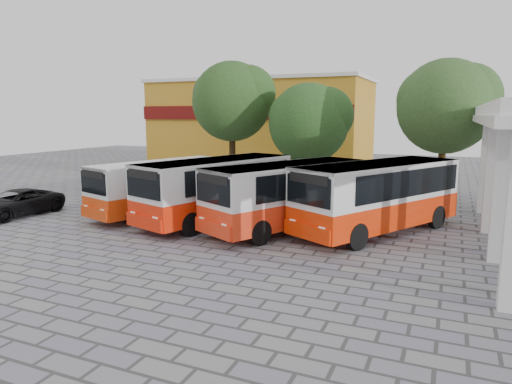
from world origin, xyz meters
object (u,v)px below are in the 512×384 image
at_px(bus_far_left, 161,184).
at_px(bus_far_right, 379,193).
at_px(parked_car, 16,203).
at_px(bus_centre_right, 289,192).
at_px(bus_centre_left, 217,186).

xyz_separation_m(bus_far_left, bus_far_right, (10.72, 0.52, 0.19)).
xyz_separation_m(bus_far_left, parked_car, (-6.45, -3.28, -0.90)).
xyz_separation_m(bus_centre_right, parked_car, (-13.48, -2.85, -1.04)).
distance_m(bus_far_right, parked_car, 17.62).
xyz_separation_m(bus_centre_left, bus_far_right, (7.34, 0.84, 0.03)).
relative_size(bus_far_left, bus_far_right, 0.88).
bearing_deg(parked_car, bus_centre_left, 19.02).
bearing_deg(bus_centre_left, bus_centre_right, 16.25).
xyz_separation_m(bus_centre_left, bus_centre_right, (3.64, -0.10, -0.02)).
height_order(bus_far_left, bus_far_right, bus_far_right).
bearing_deg(bus_centre_right, bus_centre_left, -154.97).
relative_size(bus_centre_left, bus_centre_right, 1.00).
distance_m(bus_centre_left, bus_far_right, 7.39).
xyz_separation_m(bus_far_right, parked_car, (-17.17, -3.80, -1.10)).
bearing_deg(bus_far_right, bus_far_left, -148.39).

